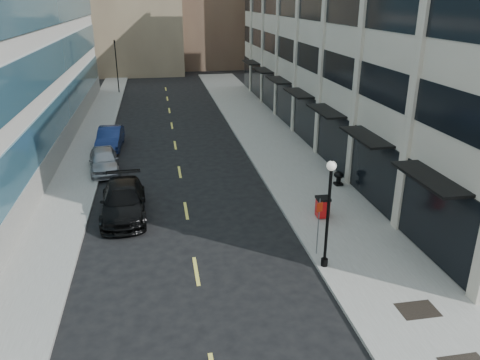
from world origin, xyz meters
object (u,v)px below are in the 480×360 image
object	(u,v)px
traffic_signal	(115,43)
car_blue_sedan	(110,138)
car_silver_sedan	(104,160)
lamppost	(329,205)
sign_post	(319,219)
urn_planter	(339,177)
car_black_pickup	(123,201)
trash_bin	(323,206)

from	to	relation	value
traffic_signal	car_blue_sedan	world-z (taller)	traffic_signal
car_silver_sedan	car_blue_sedan	bearing A→B (deg)	82.44
car_blue_sedan	lamppost	bearing A→B (deg)	-59.15
lamppost	sign_post	xyz separation A→B (m)	(0.00, 0.98, -1.11)
urn_planter	car_silver_sedan	bearing A→B (deg)	159.38
car_black_pickup	lamppost	size ratio (longest dim) A/B	1.16
traffic_signal	sign_post	world-z (taller)	traffic_signal
trash_bin	urn_planter	size ratio (longest dim) A/B	1.29
car_blue_sedan	urn_planter	xyz separation A→B (m)	(14.01, -10.44, -0.11)
sign_post	car_silver_sedan	bearing A→B (deg)	106.64
car_silver_sedan	lamppost	size ratio (longest dim) A/B	0.95
traffic_signal	trash_bin	bearing A→B (deg)	-71.33
car_black_pickup	lamppost	distance (m)	11.06
car_silver_sedan	trash_bin	distance (m)	14.85
car_silver_sedan	car_blue_sedan	distance (m)	5.17
car_black_pickup	sign_post	xyz separation A→B (m)	(8.50, -5.77, 1.02)
car_black_pickup	car_blue_sedan	distance (m)	12.27
trash_bin	lamppost	distance (m)	5.17
car_silver_sedan	lamppost	bearing A→B (deg)	-61.27
urn_planter	car_black_pickup	bearing A→B (deg)	-172.08
car_silver_sedan	car_blue_sedan	world-z (taller)	car_blue_sedan
car_black_pickup	lamppost	world-z (taller)	lamppost
traffic_signal	trash_bin	distance (m)	38.65
car_black_pickup	trash_bin	world-z (taller)	car_black_pickup
lamppost	car_black_pickup	bearing A→B (deg)	141.53
lamppost	sign_post	bearing A→B (deg)	90.00
traffic_signal	car_silver_sedan	world-z (taller)	traffic_signal
traffic_signal	trash_bin	world-z (taller)	traffic_signal
car_blue_sedan	urn_planter	distance (m)	17.48
traffic_signal	car_blue_sedan	size ratio (longest dim) A/B	1.47
sign_post	trash_bin	bearing A→B (deg)	45.36
traffic_signal	car_silver_sedan	xyz separation A→B (m)	(0.70, -27.00, -4.95)
lamppost	urn_planter	distance (m)	9.61
sign_post	lamppost	bearing A→B (deg)	-111.69
trash_bin	sign_post	xyz separation A→B (m)	(-1.47, -3.46, 1.08)
trash_bin	urn_planter	world-z (taller)	trash_bin
traffic_signal	trash_bin	size ratio (longest dim) A/B	6.37
car_blue_sedan	trash_bin	xyz separation A→B (m)	(11.57, -14.48, -0.04)
car_blue_sedan	car_silver_sedan	bearing A→B (deg)	-87.24
traffic_signal	lamppost	xyz separation A→B (m)	(10.80, -40.75, -2.78)
traffic_signal	sign_post	bearing A→B (deg)	-74.81
lamppost	traffic_signal	bearing A→B (deg)	104.84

